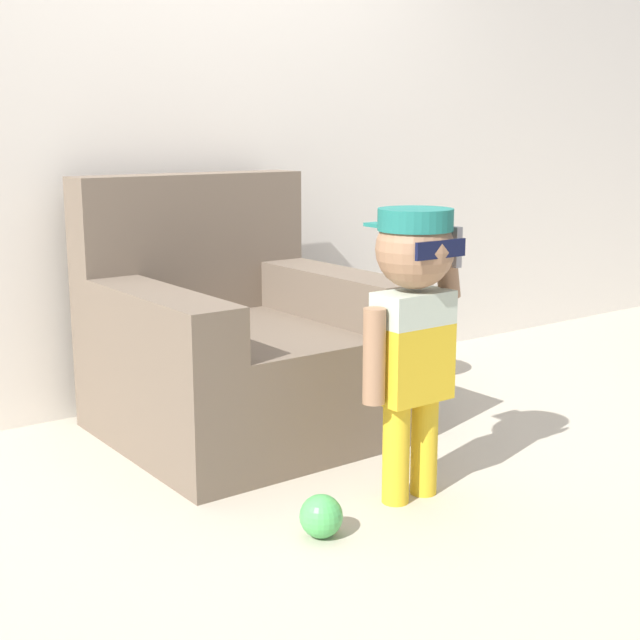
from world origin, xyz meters
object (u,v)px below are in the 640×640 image
object	(u,v)px
side_table	(386,331)
toy_ball	(321,516)
armchair	(237,348)
person_child	(413,309)

from	to	relation	value
side_table	toy_ball	xyz separation A→B (m)	(-1.19, -1.10, -0.21)
armchair	side_table	distance (m)	0.89
person_child	side_table	bearing A→B (deg)	52.76
armchair	person_child	size ratio (longest dim) A/B	1.06
armchair	toy_ball	xyz separation A→B (m)	(-0.31, -0.99, -0.28)
armchair	person_child	bearing A→B (deg)	-84.26
person_child	side_table	xyz separation A→B (m)	(0.79, 1.04, -0.36)
armchair	side_table	size ratio (longest dim) A/B	2.26
armchair	toy_ball	world-z (taller)	armchair
side_table	toy_ball	world-z (taller)	side_table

